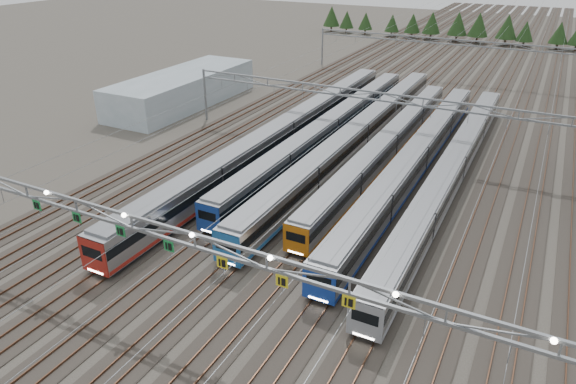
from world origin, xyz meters
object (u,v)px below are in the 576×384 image
at_px(train_c, 358,135).
at_px(train_f, 453,168).
at_px(gantry_far, 450,46).
at_px(train_a, 284,133).
at_px(train_b, 329,129).
at_px(train_e, 416,158).
at_px(gantry_mid, 380,104).
at_px(train_d, 387,145).
at_px(gantry_near, 193,244).
at_px(west_shed, 183,89).

bearing_deg(train_c, train_f, -21.15).
xyz_separation_m(train_f, gantry_far, (-11.25, 51.45, 4.40)).
relative_size(train_a, train_b, 1.17).
height_order(train_b, train_e, train_e).
relative_size(train_f, gantry_mid, 1.07).
xyz_separation_m(train_a, train_b, (4.50, 4.96, -0.16)).
bearing_deg(train_d, train_c, 162.70).
distance_m(train_a, train_d, 13.81).
bearing_deg(gantry_mid, gantry_far, 90.00).
relative_size(train_b, gantry_near, 1.03).
relative_size(train_d, train_e, 0.93).
height_order(train_a, train_b, train_a).
relative_size(train_d, gantry_near, 0.94).
height_order(train_c, gantry_mid, gantry_mid).
height_order(train_d, gantry_far, gantry_far).
bearing_deg(gantry_mid, train_a, -153.85).
bearing_deg(gantry_far, train_b, -98.43).
distance_m(train_b, gantry_near, 40.44).
distance_m(train_b, train_c, 4.55).
bearing_deg(train_f, train_c, 158.85).
bearing_deg(train_d, train_b, 167.08).
bearing_deg(gantry_mid, train_e, -40.46).
relative_size(train_b, train_e, 1.02).
bearing_deg(gantry_near, west_shed, 128.78).
bearing_deg(train_d, train_f, -23.01).
bearing_deg(train_a, train_f, -2.35).
xyz_separation_m(train_a, west_shed, (-25.36, 10.92, 0.45)).
relative_size(train_c, gantry_mid, 1.14).
relative_size(train_a, west_shed, 2.26).
bearing_deg(train_e, gantry_far, 97.58).
distance_m(train_c, train_f, 14.48).
bearing_deg(gantry_near, train_f, 71.45).
distance_m(gantry_near, gantry_far, 85.12).
xyz_separation_m(gantry_near, west_shed, (-36.56, 45.51, -4.46)).
relative_size(train_e, train_f, 0.95).
bearing_deg(train_d, gantry_far, 92.70).
bearing_deg(train_e, train_a, 179.26).
relative_size(train_a, train_e, 1.19).
height_order(train_c, train_e, train_c).
bearing_deg(train_c, gantry_mid, 28.52).
height_order(train_b, train_c, train_c).
distance_m(train_a, gantry_mid, 13.22).
relative_size(train_b, train_f, 0.97).
bearing_deg(west_shed, train_c, -10.90).
bearing_deg(gantry_far, gantry_mid, -90.00).
xyz_separation_m(gantry_mid, gantry_far, (0.00, 45.00, 0.00)).
distance_m(train_b, gantry_mid, 8.06).
height_order(train_f, gantry_mid, gantry_mid).
xyz_separation_m(train_c, train_e, (9.00, -4.53, -0.00)).
distance_m(train_e, train_f, 4.55).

